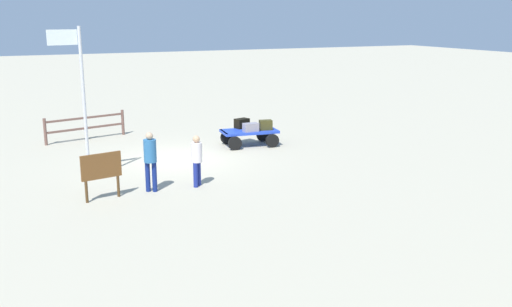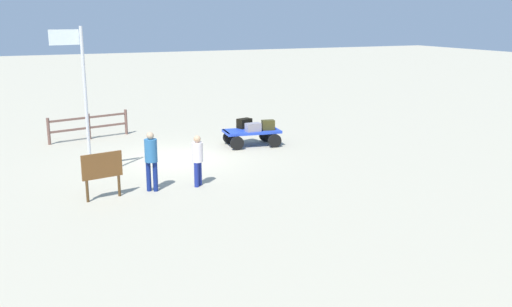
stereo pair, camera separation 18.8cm
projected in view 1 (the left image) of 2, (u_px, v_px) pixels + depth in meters
ground_plane at (177, 159)px, 20.65m from camera, size 120.00×120.00×0.00m
luggage_cart at (249, 134)px, 22.61m from camera, size 2.28×1.49×0.63m
suitcase_navy at (251, 127)px, 22.26m from camera, size 0.57×0.34×0.33m
suitcase_tan at (266, 125)px, 22.59m from camera, size 0.55×0.43×0.38m
suitcase_dark at (242, 123)px, 22.95m from camera, size 0.63×0.50×0.38m
worker_lead at (150, 157)px, 16.59m from camera, size 0.50×0.50×1.77m
worker_trailing at (197, 157)px, 17.13m from camera, size 0.47×0.47×1.56m
flagpole at (80, 92)px, 17.36m from camera, size 0.98×0.18×4.72m
signboard at (101, 169)px, 15.89m from camera, size 1.14×0.29×1.33m
wooden_fence at (86, 125)px, 23.67m from camera, size 3.35×0.93×1.08m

